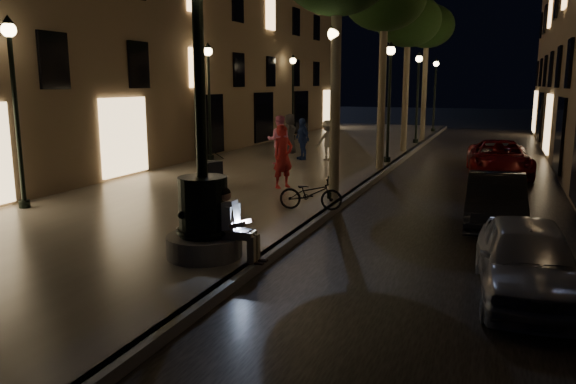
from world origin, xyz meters
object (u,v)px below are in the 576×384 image
at_px(fountain_lamppost, 203,203).
at_px(bicycle, 311,193).
at_px(lamp_curb_b, 390,87).
at_px(pedestrian_blue, 302,139).
at_px(lamp_curb_a, 334,88).
at_px(tree_third, 408,22).
at_px(lamp_left_b, 209,87).
at_px(lamp_left_c, 293,86).
at_px(tree_far, 427,27).
at_px(pedestrian_white, 328,140).
at_px(car_front, 527,260).
at_px(stroller, 210,169).
at_px(seated_man_laptop, 234,222).
at_px(car_second, 496,201).
at_px(pedestrian_pink, 279,140).
at_px(lamp_curb_c, 418,86).
at_px(lamp_curb_d, 435,86).
at_px(lamp_left_a, 14,89).
at_px(pedestrian_dark, 290,133).
at_px(pedestrian_red, 283,157).
at_px(car_third, 499,158).

distance_m(fountain_lamppost, bicycle, 4.50).
xyz_separation_m(lamp_curb_b, pedestrian_blue, (-3.51, -0.54, -2.16)).
bearing_deg(lamp_curb_a, tree_third, 90.00).
distance_m(lamp_left_b, lamp_left_c, 10.00).
xyz_separation_m(tree_far, lamp_curb_a, (-0.08, -18.00, -3.20)).
bearing_deg(pedestrian_white, fountain_lamppost, 51.72).
xyz_separation_m(tree_third, car_front, (4.84, -17.57, -5.51)).
distance_m(stroller, pedestrian_white, 7.25).
height_order(seated_man_laptop, pedestrian_white, pedestrian_white).
xyz_separation_m(lamp_left_c, car_second, (11.40, -16.85, -2.61)).
height_order(lamp_curb_a, lamp_curb_b, same).
height_order(stroller, pedestrian_pink, pedestrian_pink).
distance_m(tree_far, car_front, 24.73).
relative_size(stroller, pedestrian_white, 0.62).
bearing_deg(car_second, lamp_curb_c, 102.97).
height_order(tree_far, car_front, tree_far).
relative_size(lamp_curb_b, lamp_left_b, 1.00).
relative_size(tree_third, lamp_left_b, 1.50).
bearing_deg(pedestrian_pink, lamp_curb_d, -119.67).
bearing_deg(pedestrian_pink, pedestrian_white, -144.25).
height_order(lamp_left_c, car_second, lamp_left_c).
relative_size(lamp_curb_b, lamp_curb_c, 1.00).
relative_size(lamp_curb_a, lamp_left_a, 1.00).
distance_m(lamp_curb_c, pedestrian_blue, 9.49).
height_order(lamp_left_a, stroller, lamp_left_a).
bearing_deg(pedestrian_dark, pedestrian_white, -130.83).
xyz_separation_m(pedestrian_blue, bicycle, (3.41, -9.03, -0.45)).
bearing_deg(tree_far, lamp_curb_c, -92.29).
bearing_deg(fountain_lamppost, car_front, 4.45).
bearing_deg(pedestrian_white, tree_third, -165.25).
distance_m(tree_far, pedestrian_red, 17.86).
xyz_separation_m(fountain_lamppost, pedestrian_blue, (-2.81, 13.46, -0.14)).
xyz_separation_m(seated_man_laptop, bicycle, (-0.01, 4.43, -0.28)).
relative_size(lamp_curb_d, lamp_left_c, 1.00).
height_order(pedestrian_red, pedestrian_white, pedestrian_red).
distance_m(tree_third, pedestrian_dark, 7.43).
bearing_deg(tree_third, lamp_left_a, -113.93).
bearing_deg(pedestrian_pink, lamp_left_c, -90.24).
bearing_deg(tree_far, pedestrian_pink, -107.95).
bearing_deg(pedestrian_dark, car_third, -108.65).
relative_size(lamp_curb_c, car_second, 1.28).
bearing_deg(pedestrian_pink, lamp_left_a, 54.13).
distance_m(fountain_lamppost, pedestrian_white, 13.79).
distance_m(fountain_lamppost, lamp_left_a, 7.00).
xyz_separation_m(seated_man_laptop, pedestrian_white, (-2.37, 13.67, 0.13)).
height_order(fountain_lamppost, lamp_curb_a, fountain_lamppost).
bearing_deg(lamp_curb_c, pedestrian_pink, -110.78).
distance_m(car_second, bicycle, 4.46).
relative_size(tree_far, lamp_left_a, 1.56).
distance_m(seated_man_laptop, lamp_curb_d, 30.09).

